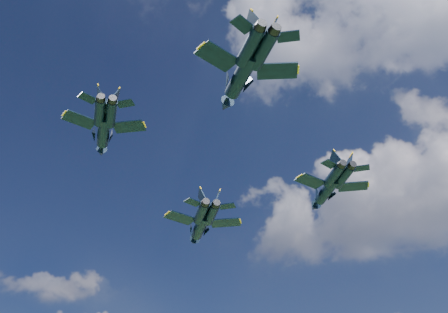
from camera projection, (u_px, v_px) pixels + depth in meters
jet_lead at (200, 227)px, 98.63m from camera, size 15.21×15.57×4.19m
jet_left at (103, 133)px, 79.60m from camera, size 13.02×13.31×3.58m
jet_right at (326, 191)px, 87.39m from camera, size 13.32×13.67×3.67m
jet_slot at (240, 78)px, 67.27m from camera, size 15.10×13.81×3.94m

